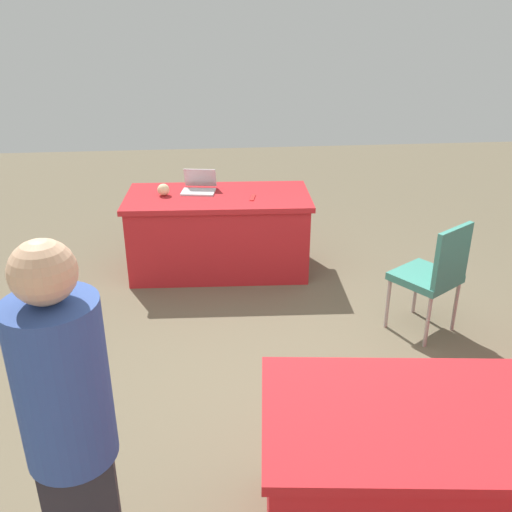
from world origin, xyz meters
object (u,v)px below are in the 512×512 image
Objects in this scene: table_mid_right at (419,479)px; laptop_silver at (199,187)px; table_foreground at (219,232)px; scissors_red at (252,198)px; chair_aisle at (434,272)px; person_attendee_standing at (70,427)px; yarn_ball at (163,190)px.

laptop_silver is at bearing -73.57° from table_mid_right.
table_foreground is 10.04× the size of scissors_red.
table_mid_right is 2.03m from chair_aisle.
chair_aisle is at bearing -113.56° from table_mid_right.
table_mid_right is 0.90× the size of person_attendee_standing.
scissors_red is (-0.32, 0.13, 0.39)m from table_foreground.
laptop_silver is 0.35m from yarn_ball.
person_attendee_standing is (2.30, 2.01, 0.43)m from chair_aisle.
laptop_silver is 3.16× the size of yarn_ball.
chair_aisle is 2.63× the size of laptop_silver.
laptop_silver reaches higher than table_foreground.
chair_aisle is 0.55× the size of person_attendee_standing.
chair_aisle reaches higher than yarn_ball.
scissors_red is at bearing 101.92° from chair_aisle.
table_foreground is at bearing -75.88° from table_mid_right.
laptop_silver reaches higher than table_mid_right.
yarn_ball reaches higher than scissors_red.
table_foreground is at bearing -99.40° from scissors_red.
table_mid_right is 4.35× the size of laptop_silver.
scissors_red is (-1.00, -3.27, -0.19)m from person_attendee_standing.
yarn_ball is 0.63× the size of scissors_red.
table_foreground is 2.14m from chair_aisle.
scissors_red is at bearing -81.00° from table_mid_right.
person_attendee_standing is 9.63× the size of scissors_red.
person_attendee_standing is at bearing 78.74° from table_foreground.
laptop_silver is 0.57m from scissors_red.
chair_aisle is at bearing 139.51° from table_foreground.
yarn_ball reaches higher than table_mid_right.
chair_aisle is (-1.63, 1.39, 0.15)m from table_foreground.
person_attendee_standing reaches higher than laptop_silver.
table_foreground is 3.34m from table_mid_right.
person_attendee_standing is at bearing 87.31° from yarn_ball.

